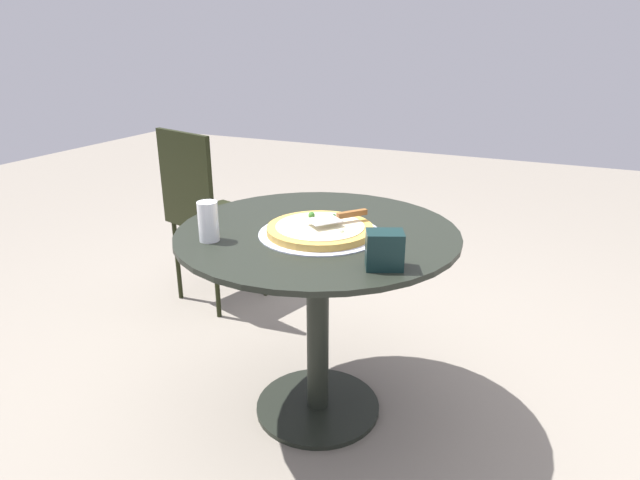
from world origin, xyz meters
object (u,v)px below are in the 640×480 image
(patio_table, at_px, (318,280))
(pizza_on_tray, at_px, (320,230))
(drinking_cup, at_px, (208,221))
(patio_chair_far, at_px, (205,206))
(pizza_server, at_px, (339,217))
(napkin_dispenser, at_px, (385,250))

(patio_table, bearing_deg, pizza_on_tray, 125.56)
(drinking_cup, relative_size, patio_chair_far, 0.14)
(drinking_cup, bearing_deg, pizza_on_tray, -145.63)
(patio_table, distance_m, pizza_on_tray, 0.20)
(pizza_on_tray, bearing_deg, pizza_server, -136.32)
(drinking_cup, distance_m, napkin_dispenser, 0.57)
(patio_table, height_order, pizza_on_tray, pizza_on_tray)
(napkin_dispenser, relative_size, patio_chair_far, 0.12)
(patio_table, xyz_separation_m, drinking_cup, (0.27, 0.24, 0.25))
(pizza_on_tray, distance_m, drinking_cup, 0.36)
(patio_table, xyz_separation_m, napkin_dispenser, (-0.30, 0.21, 0.24))
(napkin_dispenser, bearing_deg, pizza_on_tray, 123.64)
(pizza_on_tray, relative_size, drinking_cup, 3.17)
(patio_chair_far, bearing_deg, drinking_cup, 127.45)
(drinking_cup, bearing_deg, patio_table, -138.78)
(patio_table, distance_m, patio_chair_far, 1.06)
(drinking_cup, bearing_deg, patio_chair_far, -52.55)
(patio_table, bearing_deg, patio_chair_far, -32.89)
(pizza_on_tray, xyz_separation_m, pizza_server, (-0.05, -0.05, 0.04))
(pizza_on_tray, height_order, pizza_server, pizza_server)
(patio_chair_far, bearing_deg, pizza_server, 149.59)
(pizza_server, distance_m, patio_chair_far, 1.14)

